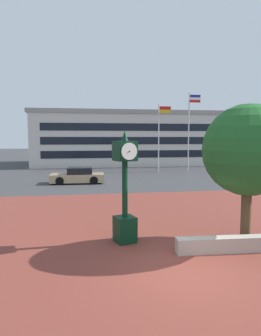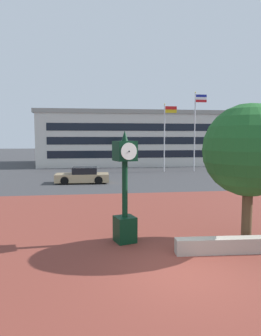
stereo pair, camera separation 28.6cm
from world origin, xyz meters
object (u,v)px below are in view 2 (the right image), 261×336
(flagpole_primary, at_px, (165,133))
(civic_building, at_px, (139,138))
(flagpole_secondary, at_px, (196,126))
(plaza_tree, at_px, (252,152))
(street_clock, at_px, (125,192))
(car_street_mid, at_px, (83,176))

(flagpole_primary, bearing_deg, civic_building, 95.08)
(flagpole_primary, height_order, flagpole_secondary, flagpole_secondary)
(plaza_tree, xyz_separation_m, civic_building, (1.69, 34.08, 0.38))
(flagpole_secondary, bearing_deg, plaza_tree, -104.91)
(plaza_tree, distance_m, flagpole_primary, 22.87)
(plaza_tree, height_order, flagpole_primary, flagpole_primary)
(plaza_tree, xyz_separation_m, flagpole_primary, (2.70, 22.69, 0.98))
(plaza_tree, bearing_deg, flagpole_primary, 83.22)
(civic_building, bearing_deg, street_clock, -100.11)
(street_clock, xyz_separation_m, flagpole_secondary, (10.30, 21.94, 3.11))
(plaza_tree, relative_size, flagpole_primary, 0.66)
(flagpole_primary, distance_m, flagpole_secondary, 3.42)
(plaza_tree, xyz_separation_m, car_street_mid, (-5.97, 15.38, -2.60))
(plaza_tree, relative_size, flagpole_secondary, 0.56)
(street_clock, relative_size, car_street_mid, 0.91)
(plaza_tree, height_order, civic_building, civic_building)
(flagpole_secondary, bearing_deg, street_clock, -115.15)
(flagpole_primary, bearing_deg, car_street_mid, -139.86)
(plaza_tree, bearing_deg, street_clock, 169.96)
(car_street_mid, height_order, civic_building, civic_building)
(civic_building, bearing_deg, car_street_mid, -112.26)
(car_street_mid, height_order, flagpole_primary, flagpole_primary)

